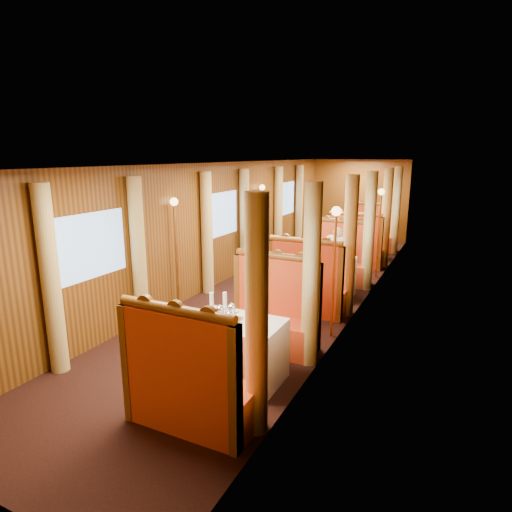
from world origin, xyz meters
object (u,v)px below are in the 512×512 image
Objects in this scene: banquette_far_aft at (372,235)px; teapot_back at (232,313)px; teapot_left at (220,315)px; rose_vase_mid at (327,249)px; banquette_near_fwd at (189,388)px; steward at (260,236)px; banquette_far_fwd at (355,249)px; rose_vase_far at (366,222)px; tea_tray at (227,320)px; teapot_right at (229,319)px; table_far at (364,243)px; table_near at (238,351)px; table_mid at (325,277)px; banquette_mid_fwd at (307,289)px; passenger at (337,250)px; fruit_plate at (253,329)px; banquette_mid_aft at (339,263)px; banquette_near_aft at (272,318)px.

banquette_far_aft is 7.99m from teapot_back.
teapot_left is 3.59m from rose_vase_mid.
banquette_near_fwd is 7.49× the size of teapot_back.
steward is (-1.63, 0.50, 0.01)m from rose_vase_mid.
steward is (-1.62, 5.02, 0.52)m from banquette_near_fwd.
banquette_far_fwd is 3.72× the size of rose_vase_far.
tea_tray is 1.93× the size of teapot_left.
tea_tray is 3.55m from rose_vase_mid.
rose_vase_mid is (0.01, -4.50, 0.50)m from banquette_far_aft.
teapot_right is (0.08, -0.08, 0.05)m from tea_tray.
table_far is 0.55m from rose_vase_far.
table_mid is at bearing 90.00° from table_near.
tea_tray is at bearing -166.23° from table_near.
tea_tray reaches higher than table_near.
teapot_right is at bearing -90.45° from banquette_far_fwd.
teapot_right is 0.40× the size of rose_vase_far.
teapot_right is 0.15m from teapot_back.
banquette_mid_fwd is at bearing -90.00° from table_far.
banquette_near_fwd is 1.00× the size of banquette_far_aft.
passenger is (-0.00, 0.77, 0.37)m from table_mid.
fruit_plate is at bearing -22.34° from teapot_back.
rose_vase_far is at bearing 102.36° from teapot_left.
banquette_near_fwd reaches higher than table_near.
fruit_plate is (0.29, -4.67, 0.35)m from banquette_mid_aft.
banquette_near_fwd is at bearing -90.15° from rose_vase_mid.
teapot_back is 0.24× the size of passenger.
banquette_far_fwd reaches higher than rose_vase_far.
fruit_plate is (0.29, -3.66, 0.39)m from table_mid.
tea_tray is 1.46× the size of fruit_plate.
table_near is 2.92× the size of rose_vase_far.
banquette_near_fwd is 1.76× the size of passenger.
teapot_back is at bearing 159.29° from table_near.
banquette_near_fwd is 5.76× the size of fruit_plate.
table_far is 2.92× the size of rose_vase_far.
banquette_far_fwd is 0.71× the size of steward.
teapot_back is at bearing 39.37° from steward.
banquette_far_aft is (0.00, 9.03, 0.00)m from banquette_near_fwd.
table_mid is at bearing 92.86° from teapot_back.
passenger reaches higher than table_mid.
banquette_mid_fwd is at bearing 90.00° from table_near.
passenger reaches higher than teapot_right.
teapot_left is at bearing -94.35° from banquette_mid_fwd.
banquette_mid_aft reaches higher than teapot_back.
banquette_mid_fwd is 9.34× the size of teapot_right.
banquette_near_aft is 7.49× the size of teapot_back.
banquette_near_fwd is 0.71× the size of steward.
tea_tray is at bearing -91.04° from rose_vase_far.
banquette_mid_fwd reaches higher than passenger.
table_far is 1.38× the size of passenger.
table_far is at bearing 90.00° from banquette_mid_aft.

